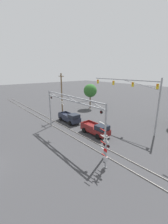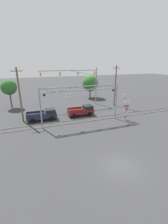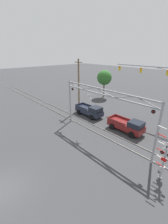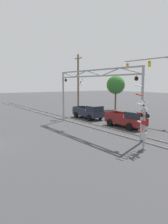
# 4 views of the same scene
# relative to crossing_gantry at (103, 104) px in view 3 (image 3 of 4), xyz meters

# --- Properties ---
(ground_plane) EXTENTS (200.00, 200.00, 0.00)m
(ground_plane) POSITION_rel_crossing_gantry_xyz_m (0.02, -12.21, -4.71)
(ground_plane) COLOR #38383A
(rail_track_near) EXTENTS (80.00, 0.08, 0.10)m
(rail_track_near) POSITION_rel_crossing_gantry_xyz_m (0.02, 0.28, -4.66)
(rail_track_near) COLOR gray
(rail_track_near) RESTS_ON ground_plane
(rail_track_far) EXTENTS (80.00, 0.08, 0.10)m
(rail_track_far) POSITION_rel_crossing_gantry_xyz_m (0.02, 1.72, -4.66)
(rail_track_far) COLOR gray
(rail_track_far) RESTS_ON ground_plane
(crossing_gantry) EXTENTS (13.63, 0.27, 6.52)m
(crossing_gantry) POSITION_rel_crossing_gantry_xyz_m (0.00, 0.00, 0.00)
(crossing_gantry) COLOR gray
(crossing_gantry) RESTS_ON ground_plane
(crossing_signal_mast) EXTENTS (1.47, 0.35, 4.96)m
(crossing_signal_mast) POSITION_rel_crossing_gantry_xyz_m (8.08, -1.36, -2.84)
(crossing_signal_mast) COLOR gray
(crossing_signal_mast) RESTS_ON ground_plane
(pickup_truck_lead) EXTENTS (5.14, 2.19, 1.97)m
(pickup_truck_lead) POSITION_rel_crossing_gantry_xyz_m (1.38, 3.78, -3.74)
(pickup_truck_lead) COLOR maroon
(pickup_truck_lead) RESTS_ON ground_plane
(pickup_truck_following) EXTENTS (5.34, 2.19, 1.97)m
(pickup_truck_following) POSITION_rel_crossing_gantry_xyz_m (-6.15, 3.86, -3.74)
(pickup_truck_following) COLOR #1E2333
(pickup_truck_following) RESTS_ON ground_plane
(utility_pole_left) EXTENTS (1.80, 0.28, 9.43)m
(utility_pole_left) POSITION_rel_crossing_gantry_xyz_m (-9.65, 4.31, 0.15)
(utility_pole_left) COLOR brown
(utility_pole_left) RESTS_ON ground_plane
(background_tree_beyond_span) EXTENTS (3.50, 3.50, 6.52)m
(background_tree_beyond_span) POSITION_rel_crossing_gantry_xyz_m (-12.39, 14.72, 0.03)
(background_tree_beyond_span) COLOR brown
(background_tree_beyond_span) RESTS_ON ground_plane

